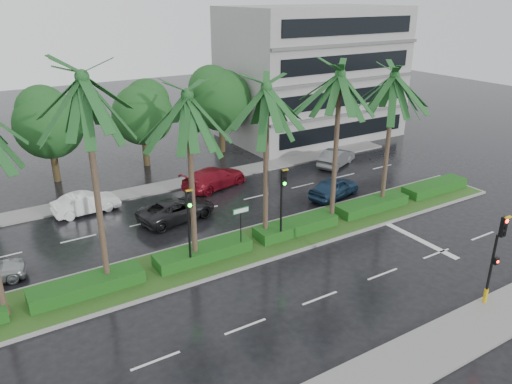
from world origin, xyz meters
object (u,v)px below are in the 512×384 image
car_red (214,178)px  car_grey (336,158)px  car_darkgrey (177,209)px  street_sign (241,219)px  signal_near (495,256)px  signal_median_left (189,217)px  car_white (86,203)px  car_blue (334,187)px

car_red → car_grey: car_red is taller
car_darkgrey → street_sign: bearing=-178.6°
signal_near → street_sign: (-7.00, 9.87, -0.38)m
signal_median_left → car_white: bearing=104.5°
signal_near → car_red: 19.90m
car_blue → car_grey: (4.50, 5.08, -0.02)m
car_white → car_grey: 19.66m
signal_median_left → car_darkgrey: bearing=73.1°
signal_median_left → car_white: 10.72m
car_darkgrey → car_blue: (10.62, -2.34, 0.04)m
car_white → signal_near: bearing=-150.9°
street_sign → signal_near: bearing=-54.7°
car_darkgrey → signal_near: bearing=-162.1°
street_sign → car_grey: size_ratio=0.61×
car_white → car_darkgrey: (4.50, -3.97, 0.00)m
car_blue → signal_near: bearing=154.3°
signal_median_left → car_blue: size_ratio=1.04×
car_red → car_darkgrey: bearing=113.2°
signal_median_left → car_grey: size_ratio=1.03×
car_darkgrey → car_blue: size_ratio=1.16×
signal_near → car_grey: bearing=69.4°
car_darkgrey → car_grey: size_ratio=1.16×
signal_median_left → street_sign: 3.13m
signal_median_left → car_blue: 13.27m
signal_near → signal_median_left: size_ratio=1.00×
car_blue → car_red: bearing=30.4°
car_white → car_grey: (19.62, -1.22, 0.02)m
signal_near → car_grey: size_ratio=1.03×
signal_near → street_sign: size_ratio=1.68×
car_darkgrey → car_red: size_ratio=0.95×
car_white → car_blue: (15.12, -6.31, 0.04)m
signal_median_left → car_darkgrey: 6.85m
car_darkgrey → car_blue: bearing=-111.7°
car_blue → car_grey: car_blue is taller
street_sign → car_darkgrey: street_sign is taller
street_sign → car_blue: size_ratio=0.62×
signal_median_left → street_sign: bearing=3.5°
signal_near → car_red: signal_near is taller
car_darkgrey → car_blue: car_blue is taller
signal_near → car_white: 23.57m
signal_median_left → car_grey: 19.33m
street_sign → car_red: bearing=70.7°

